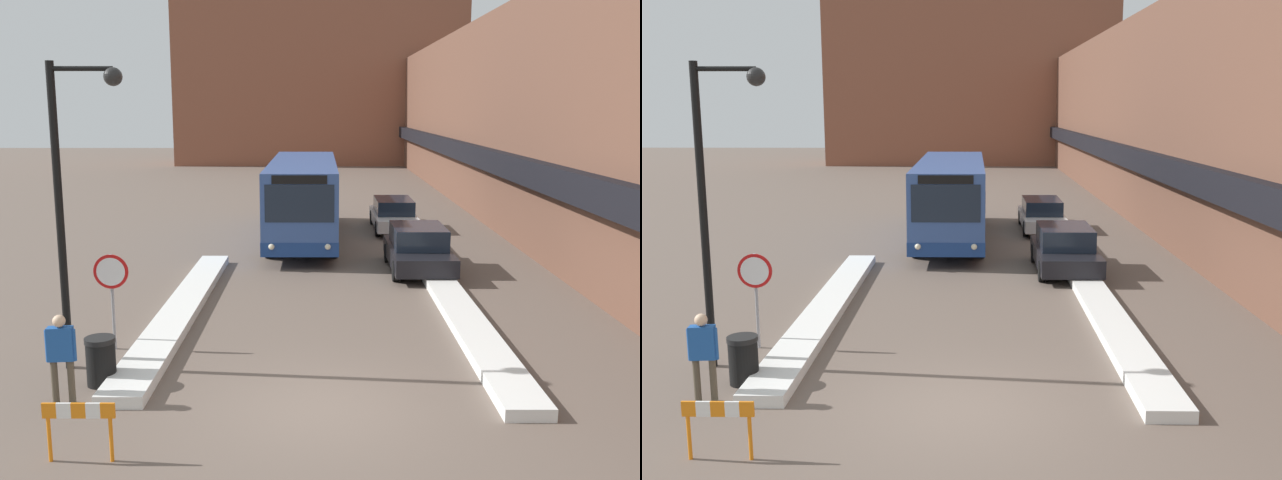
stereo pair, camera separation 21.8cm
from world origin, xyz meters
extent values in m
plane|color=#66564C|center=(0.00, 0.00, 0.00)|extent=(160.00, 160.00, 0.00)
cube|color=brown|center=(10.00, 24.00, 4.70)|extent=(5.00, 60.00, 9.41)
cube|color=black|center=(7.25, 24.00, 3.05)|extent=(0.50, 60.00, 0.90)
cube|color=brown|center=(0.00, 55.70, 7.62)|extent=(26.00, 8.00, 15.25)
cube|color=silver|center=(-3.60, 5.98, 0.12)|extent=(0.90, 12.09, 0.24)
cube|color=silver|center=(3.60, 4.40, 0.12)|extent=(0.90, 10.01, 0.24)
cube|color=#335193|center=(-0.66, 16.38, 1.82)|extent=(2.55, 11.24, 2.71)
cube|color=navy|center=(-0.66, 16.38, 0.70)|extent=(2.57, 11.26, 0.47)
cube|color=#192333|center=(-0.66, 16.38, 2.20)|extent=(2.57, 10.34, 0.75)
cube|color=#192333|center=(-0.66, 10.75, 2.23)|extent=(2.24, 0.03, 1.22)
cube|color=black|center=(-0.66, 10.75, 3.00)|extent=(1.78, 0.03, 0.28)
sphere|color=#F2EAC6|center=(-1.58, 10.74, 0.81)|extent=(0.20, 0.20, 0.20)
sphere|color=#F2EAC6|center=(0.25, 10.74, 0.81)|extent=(0.20, 0.20, 0.20)
cylinder|color=black|center=(-1.82, 12.90, 0.54)|extent=(0.28, 1.09, 1.09)
cylinder|color=black|center=(0.49, 12.90, 0.54)|extent=(0.28, 1.09, 1.09)
cylinder|color=black|center=(-1.82, 19.87, 0.54)|extent=(0.28, 1.09, 1.09)
cylinder|color=black|center=(0.49, 19.87, 0.54)|extent=(0.28, 1.09, 1.09)
cube|color=black|center=(3.20, 10.74, 0.54)|extent=(1.89, 4.38, 0.56)
cube|color=#192333|center=(3.20, 10.85, 1.15)|extent=(1.67, 2.41, 0.67)
cylinder|color=black|center=(4.07, 9.38, 0.33)|extent=(0.20, 0.65, 0.65)
cylinder|color=black|center=(2.33, 9.38, 0.33)|extent=(0.20, 0.65, 0.65)
cylinder|color=black|center=(4.07, 12.10, 0.33)|extent=(0.20, 0.65, 0.65)
cylinder|color=black|center=(2.33, 12.10, 0.33)|extent=(0.20, 0.65, 0.65)
cube|color=silver|center=(3.20, 18.63, 0.50)|extent=(1.77, 4.90, 0.49)
cube|color=#192333|center=(3.20, 18.75, 1.05)|extent=(1.56, 2.69, 0.61)
cylinder|color=black|center=(4.01, 17.11, 0.32)|extent=(0.20, 0.64, 0.64)
cylinder|color=black|center=(2.39, 17.11, 0.32)|extent=(0.20, 0.64, 0.64)
cylinder|color=black|center=(4.01, 20.14, 0.32)|extent=(0.20, 0.64, 0.64)
cylinder|color=black|center=(2.39, 20.14, 0.32)|extent=(0.20, 0.64, 0.64)
cylinder|color=gray|center=(-4.56, 3.18, 1.07)|extent=(0.07, 0.07, 2.15)
cylinder|color=red|center=(-4.56, 3.16, 1.77)|extent=(0.76, 0.03, 0.76)
cylinder|color=white|center=(-4.56, 3.14, 1.77)|extent=(0.62, 0.01, 0.62)
cylinder|color=black|center=(-5.17, 2.02, 3.08)|extent=(0.16, 0.16, 6.17)
cylinder|color=black|center=(-4.57, 2.02, 6.02)|extent=(1.20, 0.10, 0.10)
sphere|color=black|center=(-3.97, 2.02, 5.87)|extent=(0.36, 0.36, 0.36)
cylinder|color=brown|center=(-4.79, 0.21, 0.41)|extent=(0.12, 0.12, 0.82)
cylinder|color=brown|center=(-4.50, 0.23, 0.41)|extent=(0.12, 0.12, 0.82)
cube|color=#1E51A3|center=(-4.64, 0.22, 1.13)|extent=(0.46, 0.24, 0.62)
sphere|color=beige|center=(-4.64, 0.22, 1.55)|extent=(0.23, 0.23, 0.23)
cylinder|color=#1E51A3|center=(-4.87, 0.20, 1.10)|extent=(0.10, 0.10, 0.58)
cylinder|color=#1E51A3|center=(-4.42, 0.24, 1.10)|extent=(0.10, 0.10, 0.58)
cylinder|color=black|center=(-4.23, 1.12, 0.42)|extent=(0.56, 0.56, 0.85)
cylinder|color=black|center=(-4.23, 1.12, 0.90)|extent=(0.59, 0.59, 0.10)
cylinder|color=orange|center=(-4.09, -1.92, 0.35)|extent=(0.06, 0.06, 0.70)
cylinder|color=orange|center=(-3.16, -1.92, 0.35)|extent=(0.06, 0.06, 0.70)
cube|color=orange|center=(-4.07, -1.92, 0.82)|extent=(0.22, 0.04, 0.24)
cube|color=white|center=(-3.85, -1.92, 0.82)|extent=(0.22, 0.04, 0.24)
cube|color=orange|center=(-3.63, -1.92, 0.82)|extent=(0.22, 0.04, 0.24)
cube|color=white|center=(-3.41, -1.92, 0.82)|extent=(0.22, 0.04, 0.24)
cube|color=orange|center=(-3.19, -1.92, 0.82)|extent=(0.22, 0.04, 0.24)
camera|label=1|loc=(0.00, -11.94, 5.32)|focal=40.00mm
camera|label=2|loc=(0.22, -11.93, 5.32)|focal=40.00mm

